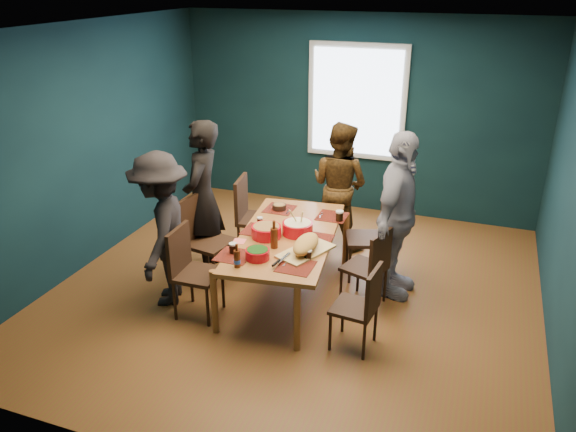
# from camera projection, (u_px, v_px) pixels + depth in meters

# --- Properties ---
(room) EXTENTS (5.01, 5.01, 2.71)m
(room) POSITION_uv_depth(u_px,v_px,m) (305.00, 162.00, 5.76)
(room) COLOR brown
(room) RESTS_ON ground
(dining_table) EXTENTS (1.15, 1.96, 0.71)m
(dining_table) POSITION_uv_depth(u_px,v_px,m) (287.00, 241.00, 5.73)
(dining_table) COLOR #A66631
(dining_table) RESTS_ON floor
(chair_left_far) EXTENTS (0.50, 0.50, 0.98)m
(chair_left_far) POSITION_uv_depth(u_px,v_px,m) (250.00, 211.00, 6.61)
(chair_left_far) COLOR black
(chair_left_far) RESTS_ON floor
(chair_left_mid) EXTENTS (0.51, 0.51, 0.98)m
(chair_left_mid) POSITION_uv_depth(u_px,v_px,m) (202.00, 233.00, 6.06)
(chair_left_mid) COLOR black
(chair_left_mid) RESTS_ON floor
(chair_left_near) EXTENTS (0.43, 0.43, 0.92)m
(chair_left_near) POSITION_uv_depth(u_px,v_px,m) (189.00, 265.00, 5.47)
(chair_left_near) COLOR black
(chair_left_near) RESTS_ON floor
(chair_right_far) EXTENTS (0.54, 0.54, 0.94)m
(chair_right_far) POSITION_uv_depth(u_px,v_px,m) (375.00, 231.00, 6.16)
(chair_right_far) COLOR black
(chair_right_far) RESTS_ON floor
(chair_right_mid) EXTENTS (0.48, 0.48, 0.85)m
(chair_right_mid) POSITION_uv_depth(u_px,v_px,m) (372.00, 263.00, 5.60)
(chair_right_mid) COLOR black
(chair_right_mid) RESTS_ON floor
(chair_right_near) EXTENTS (0.41, 0.41, 0.83)m
(chair_right_near) POSITION_uv_depth(u_px,v_px,m) (363.00, 302.00, 4.96)
(chair_right_near) COLOR black
(chair_right_near) RESTS_ON floor
(person_far_left) EXTENTS (0.52, 0.70, 1.75)m
(person_far_left) POSITION_uv_depth(u_px,v_px,m) (203.00, 198.00, 6.17)
(person_far_left) COLOR black
(person_far_left) RESTS_ON floor
(person_back) EXTENTS (0.91, 0.80, 1.56)m
(person_back) POSITION_uv_depth(u_px,v_px,m) (339.00, 185.00, 6.82)
(person_back) COLOR black
(person_back) RESTS_ON floor
(person_right) EXTENTS (0.54, 1.08, 1.77)m
(person_right) POSITION_uv_depth(u_px,v_px,m) (397.00, 216.00, 5.69)
(person_right) COLOR white
(person_right) RESTS_ON floor
(person_near_left) EXTENTS (0.90, 1.17, 1.60)m
(person_near_left) POSITION_uv_depth(u_px,v_px,m) (162.00, 230.00, 5.59)
(person_near_left) COLOR black
(person_near_left) RESTS_ON floor
(bowl_salad) EXTENTS (0.30, 0.30, 0.12)m
(bowl_salad) POSITION_uv_depth(u_px,v_px,m) (266.00, 231.00, 5.63)
(bowl_salad) COLOR red
(bowl_salad) RESTS_ON dining_table
(bowl_dumpling) EXTENTS (0.31, 0.31, 0.29)m
(bowl_dumpling) POSITION_uv_depth(u_px,v_px,m) (298.00, 228.00, 5.70)
(bowl_dumpling) COLOR red
(bowl_dumpling) RESTS_ON dining_table
(bowl_herbs) EXTENTS (0.23, 0.23, 0.10)m
(bowl_herbs) POSITION_uv_depth(u_px,v_px,m) (258.00, 254.00, 5.21)
(bowl_herbs) COLOR red
(bowl_herbs) RESTS_ON dining_table
(cutting_board) EXTENTS (0.49, 0.74, 0.16)m
(cutting_board) POSITION_uv_depth(u_px,v_px,m) (306.00, 246.00, 5.31)
(cutting_board) COLOR tan
(cutting_board) RESTS_ON dining_table
(small_bowl) EXTENTS (0.16, 0.16, 0.07)m
(small_bowl) POSITION_uv_depth(u_px,v_px,m) (279.00, 207.00, 6.29)
(small_bowl) COLOR black
(small_bowl) RESTS_ON dining_table
(beer_bottle_a) EXTENTS (0.06, 0.06, 0.23)m
(beer_bottle_a) POSITION_uv_depth(u_px,v_px,m) (237.00, 259.00, 5.05)
(beer_bottle_a) COLOR #461E0C
(beer_bottle_a) RESTS_ON dining_table
(beer_bottle_b) EXTENTS (0.07, 0.07, 0.28)m
(beer_bottle_b) POSITION_uv_depth(u_px,v_px,m) (274.00, 237.00, 5.40)
(beer_bottle_b) COLOR #461E0C
(beer_bottle_b) RESTS_ON dining_table
(cola_glass_a) EXTENTS (0.08, 0.08, 0.11)m
(cola_glass_a) POSITION_uv_depth(u_px,v_px,m) (233.00, 248.00, 5.30)
(cola_glass_a) COLOR black
(cola_glass_a) RESTS_ON dining_table
(cola_glass_b) EXTENTS (0.07, 0.07, 0.10)m
(cola_glass_b) POSITION_uv_depth(u_px,v_px,m) (308.00, 254.00, 5.19)
(cola_glass_b) COLOR black
(cola_glass_b) RESTS_ON dining_table
(cola_glass_c) EXTENTS (0.08, 0.08, 0.12)m
(cola_glass_c) POSITION_uv_depth(u_px,v_px,m) (340.00, 215.00, 5.99)
(cola_glass_c) COLOR black
(cola_glass_c) RESTS_ON dining_table
(cola_glass_d) EXTENTS (0.06, 0.06, 0.09)m
(cola_glass_d) POSITION_uv_depth(u_px,v_px,m) (260.00, 221.00, 5.91)
(cola_glass_d) COLOR black
(cola_glass_d) RESTS_ON dining_table
(napkin_a) EXTENTS (0.14, 0.14, 0.00)m
(napkin_a) POSITION_uv_depth(u_px,v_px,m) (319.00, 240.00, 5.60)
(napkin_a) COLOR #F86869
(napkin_a) RESTS_ON dining_table
(napkin_b) EXTENTS (0.14, 0.14, 0.00)m
(napkin_b) POSITION_uv_depth(u_px,v_px,m) (239.00, 241.00, 5.56)
(napkin_b) COLOR #F86869
(napkin_b) RESTS_ON dining_table
(napkin_c) EXTENTS (0.16, 0.16, 0.00)m
(napkin_c) POSITION_uv_depth(u_px,v_px,m) (293.00, 270.00, 5.02)
(napkin_c) COLOR #F86869
(napkin_c) RESTS_ON dining_table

